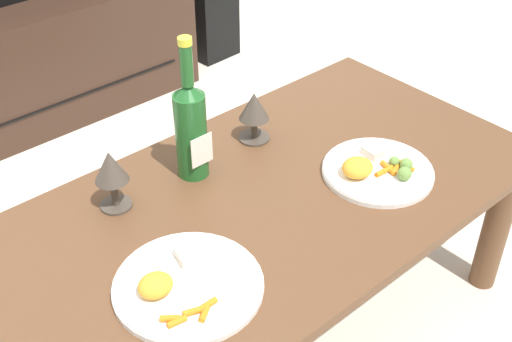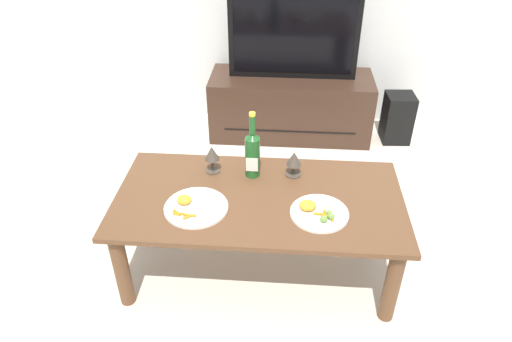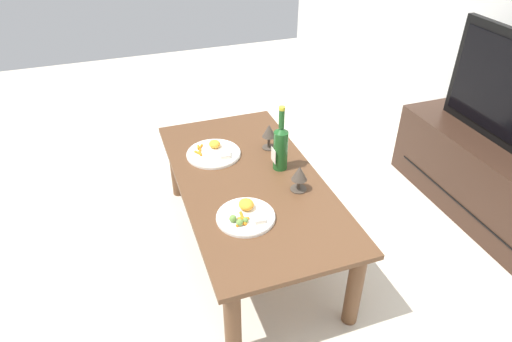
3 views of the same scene
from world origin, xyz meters
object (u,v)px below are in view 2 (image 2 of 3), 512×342
dining_table (259,209)px  wine_bottle (252,152)px  tv_screen (294,36)px  goblet_right (294,160)px  dinner_plate_right (319,212)px  dinner_plate_left (195,206)px  tv_stand (290,106)px  goblet_left (212,155)px  floor_speaker (397,118)px

dining_table → wine_bottle: bearing=104.0°
wine_bottle → tv_screen: bearing=81.7°
goblet_right → dinner_plate_right: size_ratio=0.50×
wine_bottle → dinner_plate_left: (-0.23, -0.28, -0.12)m
wine_bottle → goblet_right: size_ratio=2.63×
tv_stand → goblet_left: (-0.38, -1.21, 0.32)m
dining_table → tv_stand: bearing=84.5°
tv_screen → dinner_plate_right: bearing=-84.8°
floor_speaker → wine_bottle: bearing=-132.4°
wine_bottle → dining_table: bearing=-76.0°
dining_table → floor_speaker: dining_table is taller
floor_speaker → tv_screen: bearing=173.6°
wine_bottle → goblet_right: 0.21m
dining_table → goblet_right: size_ratio=10.26×
floor_speaker → dinner_plate_right: dinner_plate_right is taller
tv_screen → goblet_left: 1.28m
tv_stand → wine_bottle: wine_bottle is taller
tv_stand → goblet_left: size_ratio=8.12×
tv_screen → wine_bottle: tv_screen is taller
goblet_left → tv_screen: bearing=72.6°
goblet_left → dinner_plate_right: goblet_left is taller
floor_speaker → goblet_right: (-0.75, -1.17, 0.35)m
floor_speaker → dining_table: bearing=-127.3°
wine_bottle → goblet_right: wine_bottle is taller
dining_table → tv_screen: tv_screen is taller
dining_table → wine_bottle: wine_bottle is taller
floor_speaker → dinner_plate_right: bearing=-117.0°
dinner_plate_right → goblet_right: bearing=110.9°
floor_speaker → goblet_left: size_ratio=2.51×
goblet_right → floor_speaker: bearing=57.1°
goblet_left → dinner_plate_right: bearing=-30.2°
tv_screen → dinner_plate_left: 1.59m
tv_screen → tv_stand: bearing=90.0°
dinner_plate_left → wine_bottle: bearing=50.6°
wine_bottle → dinner_plate_left: 0.39m
goblet_left → dinner_plate_right: 0.60m
dining_table → goblet_left: bearing=141.8°
goblet_left → goblet_right: size_ratio=1.10×
tv_screen → floor_speaker: 0.96m
floor_speaker → goblet_right: bearing=-126.4°
floor_speaker → goblet_left: (-1.16, -1.17, 0.36)m
tv_stand → goblet_left: bearing=-107.4°
tv_stand → dinner_plate_left: size_ratio=4.04×
wine_bottle → dinner_plate_left: wine_bottle is taller
floor_speaker → dinner_plate_right: (-0.64, -1.47, 0.28)m
dining_table → floor_speaker: bearing=56.2°
wine_bottle → floor_speaker: bearing=51.0°
goblet_right → dinner_plate_left: bearing=-145.5°
dinner_plate_right → goblet_left: bearing=149.8°
dinner_plate_left → tv_screen: bearing=74.7°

